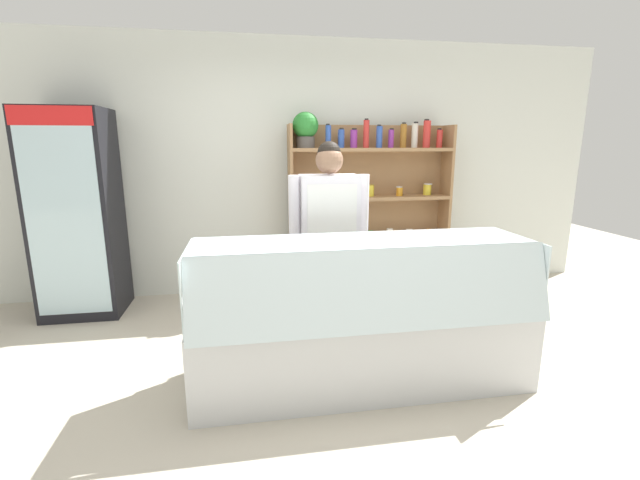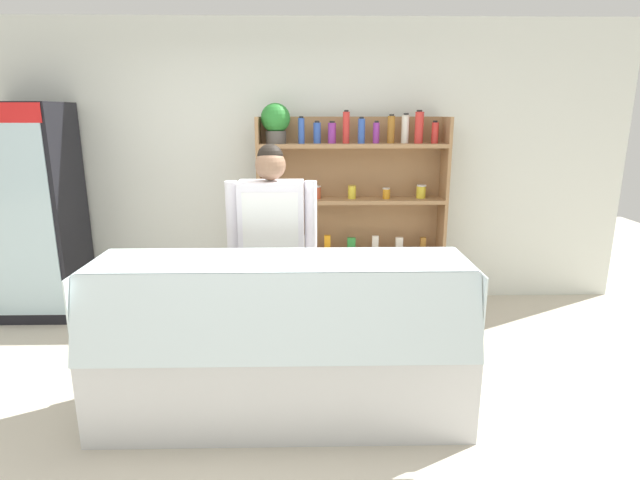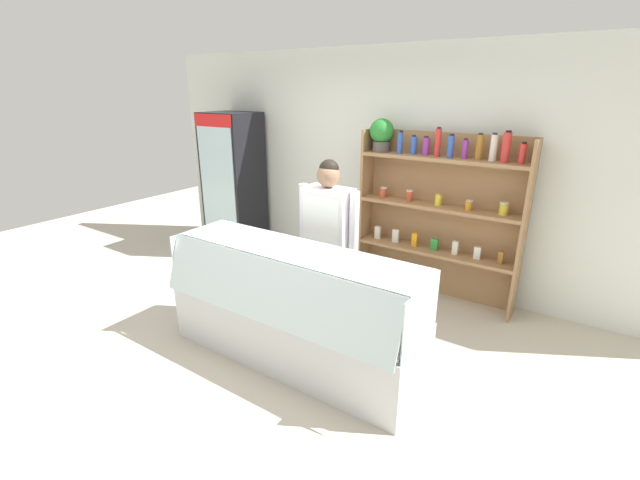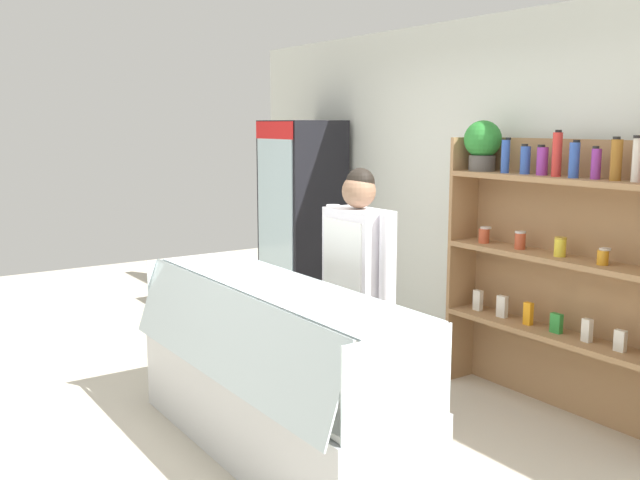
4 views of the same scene
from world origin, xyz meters
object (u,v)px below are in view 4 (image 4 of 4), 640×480
object	(u,v)px
deli_display_case	(272,401)
drinks_fridge	(302,222)
shop_clerk	(358,274)
shelving_unit	(555,250)

from	to	relation	value
deli_display_case	drinks_fridge	bearing A→B (deg)	143.72
deli_display_case	shop_clerk	world-z (taller)	shop_clerk
shelving_unit	deli_display_case	size ratio (longest dim) A/B	0.86
deli_display_case	shop_clerk	size ratio (longest dim) A/B	1.37
drinks_fridge	deli_display_case	size ratio (longest dim) A/B	0.86
drinks_fridge	deli_display_case	distance (m)	2.95
shelving_unit	deli_display_case	distance (m)	2.08
drinks_fridge	shelving_unit	world-z (taller)	drinks_fridge
drinks_fridge	shelving_unit	size ratio (longest dim) A/B	1.00
shelving_unit	drinks_fridge	bearing A→B (deg)	-176.72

